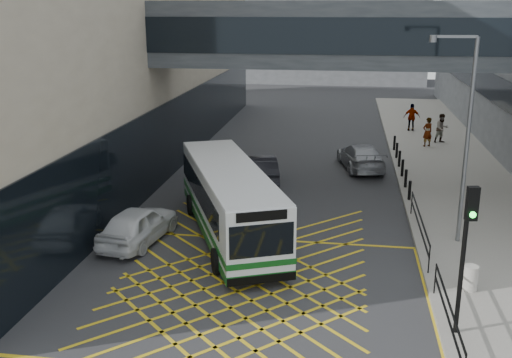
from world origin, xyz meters
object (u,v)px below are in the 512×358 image
at_px(car_dark, 261,169).
at_px(street_lamp, 464,128).
at_px(traffic_light, 467,240).
at_px(car_white, 138,224).
at_px(litter_bin, 470,278).
at_px(pedestrian_c, 412,117).
at_px(pedestrian_b, 442,128).
at_px(car_silver, 361,156).
at_px(pedestrian_a, 427,132).
at_px(bus, 229,199).

bearing_deg(car_dark, street_lamp, 125.85).
distance_m(car_dark, traffic_light, 16.26).
bearing_deg(traffic_light, car_white, 142.72).
distance_m(litter_bin, pedestrian_c, 25.40).
bearing_deg(pedestrian_b, car_silver, -152.08).
relative_size(traffic_light, pedestrian_c, 2.20).
bearing_deg(car_white, pedestrian_a, -117.09).
relative_size(street_lamp, pedestrian_c, 3.97).
xyz_separation_m(traffic_light, pedestrian_a, (1.92, 23.27, -1.84)).
relative_size(traffic_light, pedestrian_a, 2.30).
distance_m(car_silver, traffic_light, 17.98).
distance_m(car_silver, litter_bin, 15.21).
height_order(street_lamp, pedestrian_a, street_lamp).
xyz_separation_m(litter_bin, pedestrian_b, (2.13, 21.68, 0.54)).
height_order(street_lamp, pedestrian_b, street_lamp).
distance_m(car_white, traffic_light, 12.42).
xyz_separation_m(car_white, pedestrian_a, (12.86, 17.83, 0.35)).
relative_size(car_white, street_lamp, 0.60).
bearing_deg(pedestrian_a, car_white, 25.30).
xyz_separation_m(bus, car_silver, (5.30, 11.04, -0.76)).
distance_m(car_silver, pedestrian_b, 8.63).
height_order(traffic_light, litter_bin, traffic_light).
height_order(car_dark, car_silver, car_silver).
height_order(car_dark, pedestrian_b, pedestrian_b).
height_order(pedestrian_a, pedestrian_c, pedestrian_c).
bearing_deg(car_white, traffic_light, 162.32).
bearing_deg(pedestrian_b, car_dark, -159.80).
xyz_separation_m(traffic_light, pedestrian_c, (1.42, 28.21, -1.80)).
bearing_deg(bus, pedestrian_a, 37.43).
height_order(traffic_light, pedestrian_c, traffic_light).
xyz_separation_m(car_dark, litter_bin, (8.31, -11.45, -0.15)).
xyz_separation_m(car_dark, pedestrian_c, (8.89, 13.94, 0.41)).
xyz_separation_m(car_silver, pedestrian_a, (4.24, 5.57, 0.34)).
relative_size(pedestrian_a, pedestrian_c, 0.96).
relative_size(traffic_light, street_lamp, 0.56).
bearing_deg(bus, traffic_light, -63.79).
height_order(bus, litter_bin, bus).
relative_size(bus, car_silver, 2.11).
relative_size(car_dark, street_lamp, 0.60).
bearing_deg(pedestrian_b, bus, -144.91).
relative_size(street_lamp, litter_bin, 9.44).
relative_size(car_dark, car_silver, 0.95).
bearing_deg(car_dark, pedestrian_a, -149.72).
distance_m(street_lamp, pedestrian_b, 17.94).
distance_m(car_white, car_silver, 14.99).
distance_m(car_white, pedestrian_b, 23.61).
distance_m(bus, car_dark, 7.66).
bearing_deg(bus, car_dark, 66.16).
bearing_deg(car_dark, car_silver, -159.87).
relative_size(car_dark, pedestrian_a, 2.46).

